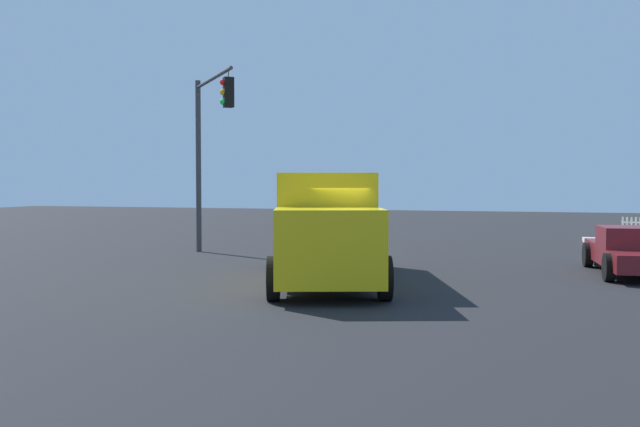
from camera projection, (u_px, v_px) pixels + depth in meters
ground_plane at (329, 286)px, 18.32m from camera, size 100.00×100.00×0.00m
delivery_truck at (325, 224)px, 19.58m from camera, size 5.21×8.73×2.86m
traffic_light_primary at (207, 136)px, 25.88m from camera, size 3.32×3.99×6.46m
pickup_maroon at (635, 249)px, 20.59m from camera, size 2.71×5.39×1.38m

